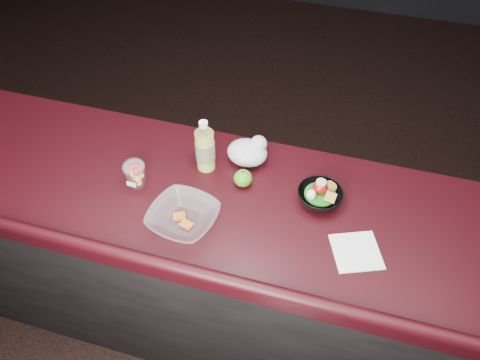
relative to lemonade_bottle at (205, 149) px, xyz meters
The scene contains 9 objects.
room_shell 0.84m from the lemonade_bottle, 78.92° to the right, with size 8.00×8.00×8.00m.
counter 0.63m from the lemonade_bottle, 58.17° to the right, with size 4.06×0.71×1.02m.
lemonade_bottle is the anchor object (origin of this frame).
fruit_cup 0.28m from the lemonade_bottle, 144.03° to the right, with size 0.09×0.09×0.12m.
green_apple 0.19m from the lemonade_bottle, 17.11° to the right, with size 0.07×0.07×0.08m.
plastic_bag 0.18m from the lemonade_bottle, 26.80° to the left, with size 0.16×0.13×0.12m.
snack_bowl 0.48m from the lemonade_bottle, ahead, with size 0.20×0.20×0.09m.
takeout_bowl 0.30m from the lemonade_bottle, 87.37° to the right, with size 0.29×0.29×0.06m.
paper_napkin 0.69m from the lemonade_bottle, 21.55° to the right, with size 0.16×0.16×0.00m, color white.
Camera 1 is at (0.41, -0.80, 2.37)m, focal length 35.00 mm.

